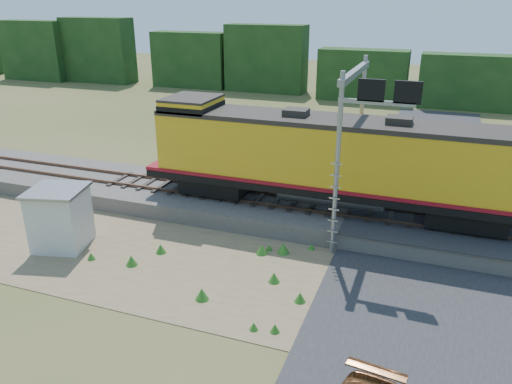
% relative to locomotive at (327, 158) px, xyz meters
% --- Properties ---
extents(ground, '(140.00, 140.00, 0.00)m').
position_rel_locomotive_xyz_m(ground, '(-2.38, -6.00, -3.26)').
color(ground, '#475123').
rests_on(ground, ground).
extents(ballast, '(70.00, 5.00, 0.80)m').
position_rel_locomotive_xyz_m(ballast, '(-2.38, 0.00, -2.86)').
color(ballast, slate).
rests_on(ballast, ground).
extents(rails, '(70.00, 1.54, 0.16)m').
position_rel_locomotive_xyz_m(rails, '(-2.38, 0.00, -2.38)').
color(rails, brown).
rests_on(rails, ballast).
extents(dirt_shoulder, '(26.00, 8.00, 0.03)m').
position_rel_locomotive_xyz_m(dirt_shoulder, '(-4.38, -5.50, -3.24)').
color(dirt_shoulder, '#8C7754').
rests_on(dirt_shoulder, ground).
extents(road, '(7.00, 66.00, 0.86)m').
position_rel_locomotive_xyz_m(road, '(4.62, -5.26, -3.17)').
color(road, '#38383A').
rests_on(road, ground).
extents(tree_line_north, '(130.00, 3.00, 6.50)m').
position_rel_locomotive_xyz_m(tree_line_north, '(-2.38, 32.00, -0.19)').
color(tree_line_north, '#173613').
rests_on(tree_line_north, ground).
extents(weed_clumps, '(15.00, 6.20, 0.56)m').
position_rel_locomotive_xyz_m(weed_clumps, '(-5.88, -5.90, -3.26)').
color(weed_clumps, '#317220').
rests_on(weed_clumps, ground).
extents(locomotive, '(18.06, 2.75, 4.66)m').
position_rel_locomotive_xyz_m(locomotive, '(0.00, 0.00, 0.00)').
color(locomotive, black).
rests_on(locomotive, rails).
extents(shed, '(2.71, 2.71, 2.65)m').
position_rel_locomotive_xyz_m(shed, '(-10.09, -6.16, -1.92)').
color(shed, silver).
rests_on(shed, ground).
extents(signal_gantry, '(3.00, 6.20, 7.57)m').
position_rel_locomotive_xyz_m(signal_gantry, '(1.37, -0.68, 2.39)').
color(signal_gantry, gray).
rests_on(signal_gantry, ground).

